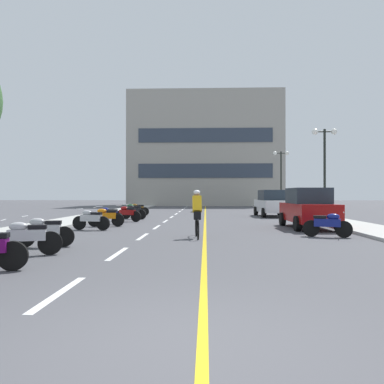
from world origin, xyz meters
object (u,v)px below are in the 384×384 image
(street_lamp_far, at_px, (281,167))
(parked_car_near, at_px, (308,208))
(motorcycle_6, at_px, (106,217))
(motorcycle_10, at_px, (133,210))
(street_lamp_mid, at_px, (325,153))
(motorcycle_3, at_px, (44,231))
(motorcycle_11, at_px, (137,209))
(motorcycle_9, at_px, (134,211))
(cyclist_rider, at_px, (197,213))
(parked_car_mid, at_px, (272,203))
(motorcycle_2, at_px, (26,237))
(motorcycle_5, at_px, (91,219))
(motorcycle_8, at_px, (127,213))
(motorcycle_4, at_px, (328,224))
(motorcycle_7, at_px, (108,215))

(street_lamp_far, distance_m, parked_car_near, 18.37)
(motorcycle_6, relative_size, motorcycle_10, 1.00)
(street_lamp_mid, bearing_deg, motorcycle_3, -134.75)
(street_lamp_mid, relative_size, motorcycle_11, 3.08)
(motorcycle_9, bearing_deg, street_lamp_mid, -4.51)
(motorcycle_6, relative_size, motorcycle_11, 1.00)
(street_lamp_far, height_order, cyclist_rider, street_lamp_far)
(motorcycle_9, distance_m, motorcycle_11, 3.95)
(street_lamp_far, height_order, motorcycle_11, street_lamp_far)
(parked_car_mid, bearing_deg, motorcycle_2, -117.68)
(motorcycle_5, relative_size, motorcycle_9, 1.03)
(parked_car_near, xyz_separation_m, cyclist_rider, (-4.93, -3.92, -0.03))
(street_lamp_far, bearing_deg, motorcycle_9, -133.65)
(motorcycle_8, relative_size, motorcycle_10, 0.97)
(parked_car_mid, bearing_deg, motorcycle_6, -137.27)
(motorcycle_10, bearing_deg, motorcycle_3, -89.37)
(motorcycle_2, xyz_separation_m, motorcycle_3, (-0.21, 1.55, 0.00))
(street_lamp_mid, relative_size, motorcycle_4, 3.20)
(motorcycle_2, bearing_deg, motorcycle_8, 89.63)
(parked_car_near, distance_m, motorcycle_7, 9.82)
(motorcycle_4, distance_m, motorcycle_7, 10.91)
(motorcycle_5, distance_m, motorcycle_9, 7.32)
(street_lamp_far, xyz_separation_m, motorcycle_8, (-11.29, -14.00, -3.53))
(street_lamp_mid, height_order, motorcycle_8, street_lamp_mid)
(street_lamp_far, height_order, motorcycle_4, street_lamp_far)
(motorcycle_6, xyz_separation_m, motorcycle_11, (-0.19, 9.44, 0.00))
(motorcycle_7, height_order, motorcycle_10, same)
(motorcycle_6, height_order, motorcycle_10, same)
(street_lamp_mid, height_order, motorcycle_4, street_lamp_mid)
(street_lamp_mid, xyz_separation_m, motorcycle_11, (-11.85, 4.82, -3.47))
(motorcycle_2, bearing_deg, motorcycle_3, 97.76)
(motorcycle_3, distance_m, motorcycle_4, 9.52)
(motorcycle_6, distance_m, motorcycle_11, 9.44)
(street_lamp_mid, relative_size, street_lamp_far, 0.98)
(motorcycle_8, bearing_deg, motorcycle_10, 95.97)
(motorcycle_3, xyz_separation_m, cyclist_rider, (4.39, 2.62, 0.41))
(motorcycle_8, bearing_deg, street_lamp_mid, 6.21)
(parked_car_mid, xyz_separation_m, motorcycle_8, (-8.97, -5.19, -0.44))
(motorcycle_6, bearing_deg, parked_car_near, -3.52)
(parked_car_mid, distance_m, motorcycle_9, 9.51)
(motorcycle_3, bearing_deg, parked_car_mid, 59.46)
(street_lamp_far, height_order, parked_car_mid, street_lamp_far)
(motorcycle_2, height_order, motorcycle_7, same)
(motorcycle_2, bearing_deg, motorcycle_4, 26.83)
(motorcycle_4, xyz_separation_m, motorcycle_7, (-9.34, 5.64, 0.00))
(parked_car_near, distance_m, motorcycle_4, 3.65)
(motorcycle_6, bearing_deg, parked_car_mid, 42.73)
(motorcycle_6, bearing_deg, motorcycle_7, 99.98)
(motorcycle_5, distance_m, motorcycle_6, 1.80)
(motorcycle_4, distance_m, motorcycle_10, 15.07)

